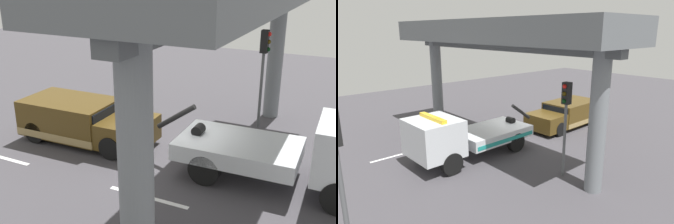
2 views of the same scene
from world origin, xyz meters
The scene contains 6 objects.
ground_plane centered at (0.00, 0.00, -0.05)m, with size 60.00×40.00×0.10m, color #423F44.
lane_stripe_west centered at (-6.00, -2.56, 0.00)m, with size 2.60×0.16×0.01m, color silver.
lane_stripe_mid centered at (0.00, -2.56, 0.00)m, with size 2.60×0.16×0.01m, color silver.
tow_truck_white centered at (3.86, 0.02, 1.20)m, with size 7.28×2.52×2.46m.
towed_van_green centered at (-4.28, 0.00, 0.78)m, with size 5.24×2.31×1.58m.
traffic_light_near centered at (1.52, 4.33, 2.97)m, with size 0.39×0.32×4.07m.
Camera 1 is at (5.13, -11.65, 6.51)m, focal length 43.52 mm.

